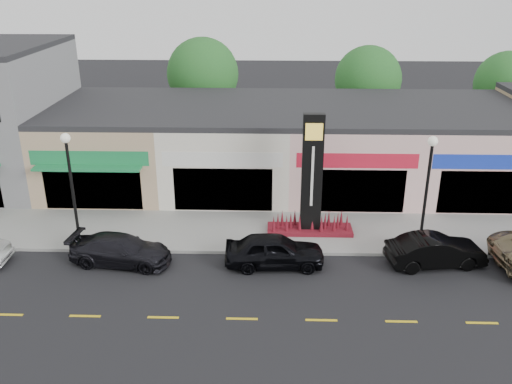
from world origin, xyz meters
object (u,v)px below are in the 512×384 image
car_dark_sedan (121,250)px  car_black_sedan (274,251)px  pylon_sign (311,192)px  lamp_west_near (71,179)px  lamp_east_near (427,183)px  car_black_conv (436,251)px

car_dark_sedan → car_black_sedan: 6.87m
pylon_sign → car_dark_sedan: (-8.64, -3.12, -1.62)m
lamp_west_near → lamp_east_near: size_ratio=1.00×
lamp_west_near → car_black_conv: 16.65m
lamp_east_near → car_dark_sedan: bearing=-174.0°
car_dark_sedan → car_black_conv: car_black_conv is taller
pylon_sign → car_dark_sedan: pylon_sign is taller
car_black_conv → car_dark_sedan: bearing=82.4°
car_black_conv → pylon_sign: bearing=53.1°
pylon_sign → car_dark_sedan: size_ratio=1.32×
lamp_west_near → car_black_sedan: bearing=-8.9°
lamp_west_near → pylon_sign: 11.19m
lamp_west_near → lamp_east_near: (16.00, 0.00, 0.00)m
car_black_sedan → lamp_east_near: bearing=-80.2°
pylon_sign → car_black_sedan: pylon_sign is taller
lamp_east_near → pylon_sign: (-5.00, 1.70, -1.20)m
lamp_west_near → lamp_east_near: bearing=0.0°
pylon_sign → car_dark_sedan: bearing=-160.1°
lamp_west_near → car_black_conv: lamp_west_near is taller
lamp_east_near → car_black_conv: lamp_east_near is taller
lamp_east_near → car_dark_sedan: (-13.64, -1.43, -2.82)m
lamp_east_near → car_black_conv: (0.37, -1.21, -2.77)m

